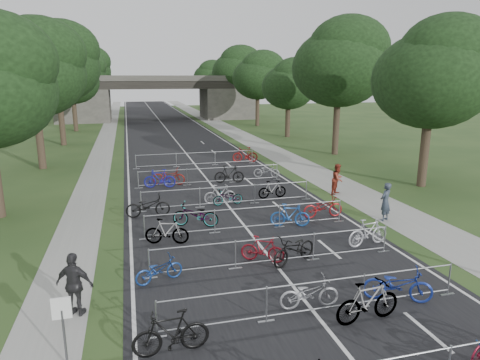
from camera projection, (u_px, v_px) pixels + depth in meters
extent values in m
cube|color=black|center=(167.00, 130.00, 56.24)|extent=(11.00, 140.00, 0.01)
cube|color=gray|center=(227.00, 128.00, 58.22)|extent=(3.00, 140.00, 0.01)
cube|color=gray|center=(108.00, 132.00, 54.38)|extent=(2.00, 140.00, 0.01)
cube|color=silver|center=(167.00, 130.00, 56.24)|extent=(0.12, 140.00, 0.00)
cube|color=#403F39|center=(84.00, 105.00, 66.91)|extent=(8.00, 8.00, 5.00)
cube|color=#403F39|center=(227.00, 103.00, 72.60)|extent=(8.00, 8.00, 5.00)
cube|color=black|center=(157.00, 85.00, 69.02)|extent=(30.00, 8.00, 1.20)
cube|color=#403F39|center=(159.00, 78.00, 65.22)|extent=(30.00, 0.40, 0.90)
cube|color=#403F39|center=(155.00, 78.00, 72.36)|extent=(30.00, 0.40, 0.90)
cylinder|color=#4C4C51|center=(65.00, 338.00, 10.20)|extent=(0.06, 0.06, 1.50)
cube|color=white|center=(61.00, 308.00, 10.01)|extent=(0.45, 0.04, 0.55)
cylinder|color=#33261C|center=(424.00, 152.00, 26.97)|extent=(0.56, 0.56, 4.48)
ellipsoid|color=black|center=(432.00, 80.00, 25.94)|extent=(7.17, 7.17, 5.88)
sphere|color=black|center=(449.00, 55.00, 25.28)|extent=(5.73, 5.73, 5.73)
sphere|color=black|center=(418.00, 95.00, 26.49)|extent=(4.66, 4.66, 4.66)
cylinder|color=#33261C|center=(40.00, 138.00, 32.16)|extent=(0.56, 0.56, 4.72)
ellipsoid|color=black|center=(33.00, 75.00, 31.07)|extent=(7.56, 7.56, 6.20)
sphere|color=black|center=(38.00, 53.00, 30.39)|extent=(6.05, 6.05, 6.05)
sphere|color=black|center=(28.00, 88.00, 31.64)|extent=(4.91, 4.91, 4.91)
cylinder|color=#33261C|center=(336.00, 126.00, 38.17)|extent=(0.56, 0.56, 5.11)
ellipsoid|color=black|center=(339.00, 68.00, 37.00)|extent=(8.18, 8.18, 6.70)
sphere|color=black|center=(349.00, 48.00, 36.29)|extent=(6.54, 6.54, 6.54)
sphere|color=black|center=(331.00, 80.00, 37.58)|extent=(5.31, 5.31, 5.31)
cylinder|color=#33261C|center=(61.00, 119.00, 43.38)|extent=(0.56, 0.56, 5.25)
ellipsoid|color=black|center=(56.00, 67.00, 42.17)|extent=(8.40, 8.40, 6.89)
sphere|color=black|center=(60.00, 49.00, 41.45)|extent=(6.72, 6.72, 6.72)
sphere|color=black|center=(53.00, 78.00, 42.76)|extent=(5.46, 5.46, 5.46)
cylinder|color=#33261C|center=(288.00, 120.00, 49.60)|extent=(0.56, 0.56, 3.85)
ellipsoid|color=black|center=(289.00, 87.00, 48.72)|extent=(6.16, 6.16, 5.05)
sphere|color=black|center=(295.00, 76.00, 48.10)|extent=(4.93, 4.93, 4.93)
sphere|color=black|center=(283.00, 94.00, 49.24)|extent=(4.00, 4.00, 4.00)
cylinder|color=#33261C|center=(75.00, 115.00, 54.78)|extent=(0.56, 0.56, 4.20)
ellipsoid|color=black|center=(72.00, 82.00, 53.81)|extent=(6.72, 6.72, 5.51)
sphere|color=black|center=(76.00, 71.00, 53.18)|extent=(5.38, 5.38, 5.38)
sphere|color=black|center=(69.00, 89.00, 54.36)|extent=(4.37, 4.37, 4.37)
cylinder|color=#33261C|center=(257.00, 110.00, 60.81)|extent=(0.56, 0.56, 4.48)
ellipsoid|color=black|center=(258.00, 78.00, 59.78)|extent=(7.17, 7.17, 5.88)
sphere|color=black|center=(263.00, 68.00, 59.12)|extent=(5.73, 5.73, 5.73)
sphere|color=black|center=(253.00, 85.00, 60.33)|extent=(4.66, 4.66, 4.66)
cylinder|color=#33261C|center=(83.00, 107.00, 66.00)|extent=(0.56, 0.56, 4.72)
ellipsoid|color=black|center=(81.00, 76.00, 64.91)|extent=(7.56, 7.56, 6.20)
sphere|color=black|center=(84.00, 65.00, 64.24)|extent=(6.05, 6.05, 6.05)
sphere|color=black|center=(78.00, 82.00, 65.48)|extent=(4.91, 4.91, 4.91)
cylinder|color=#33261C|center=(237.00, 103.00, 72.01)|extent=(0.56, 0.56, 5.11)
ellipsoid|color=black|center=(237.00, 72.00, 70.84)|extent=(8.18, 8.18, 6.70)
sphere|color=black|center=(241.00, 62.00, 70.13)|extent=(6.54, 6.54, 6.54)
sphere|color=black|center=(233.00, 79.00, 71.42)|extent=(5.31, 5.31, 5.31)
cylinder|color=#33261C|center=(89.00, 101.00, 77.22)|extent=(0.56, 0.56, 5.25)
ellipsoid|color=black|center=(87.00, 71.00, 76.01)|extent=(8.40, 8.40, 6.89)
sphere|color=black|center=(89.00, 62.00, 75.29)|extent=(6.72, 6.72, 6.72)
sphere|color=black|center=(84.00, 78.00, 76.60)|extent=(5.46, 5.46, 5.46)
cylinder|color=#33261C|center=(222.00, 103.00, 83.44)|extent=(0.56, 0.56, 3.85)
ellipsoid|color=black|center=(221.00, 83.00, 82.56)|extent=(6.16, 6.16, 5.05)
sphere|color=black|center=(225.00, 76.00, 81.95)|extent=(4.93, 4.93, 4.93)
sphere|color=black|center=(218.00, 87.00, 83.08)|extent=(4.00, 4.00, 4.00)
cylinder|color=#33261C|center=(94.00, 100.00, 88.62)|extent=(0.56, 0.56, 4.20)
ellipsoid|color=black|center=(92.00, 80.00, 87.66)|extent=(6.72, 6.72, 5.51)
sphere|color=black|center=(95.00, 73.00, 87.02)|extent=(5.38, 5.38, 5.38)
sphere|color=black|center=(90.00, 84.00, 88.20)|extent=(4.37, 4.37, 4.37)
cylinder|color=#33261C|center=(210.00, 98.00, 94.65)|extent=(0.56, 0.56, 4.48)
ellipsoid|color=black|center=(210.00, 78.00, 93.62)|extent=(7.17, 7.17, 5.88)
sphere|color=black|center=(213.00, 71.00, 92.96)|extent=(5.73, 5.73, 5.73)
sphere|color=black|center=(207.00, 82.00, 94.17)|extent=(4.66, 4.66, 4.66)
cylinder|color=#9B9EA3|center=(389.00, 359.00, 8.99)|extent=(9.20, 0.04, 0.04)
cylinder|color=#9B9EA3|center=(317.00, 282.00, 12.37)|extent=(9.20, 0.04, 0.04)
cylinder|color=#9B9EA3|center=(316.00, 309.00, 12.58)|extent=(9.20, 0.04, 0.04)
cylinder|color=#9B9EA3|center=(157.00, 320.00, 11.35)|extent=(0.05, 0.05, 1.10)
cube|color=#9B9EA3|center=(158.00, 337.00, 11.48)|extent=(0.50, 0.08, 0.03)
cylinder|color=#9B9EA3|center=(266.00, 304.00, 12.11)|extent=(0.05, 0.05, 1.10)
cube|color=#9B9EA3|center=(266.00, 321.00, 12.24)|extent=(0.50, 0.08, 0.03)
cylinder|color=#9B9EA3|center=(363.00, 291.00, 12.87)|extent=(0.05, 0.05, 1.10)
cube|color=#9B9EA3|center=(362.00, 307.00, 13.00)|extent=(0.50, 0.08, 0.03)
cylinder|color=#9B9EA3|center=(449.00, 279.00, 13.63)|extent=(0.05, 0.05, 1.10)
cube|color=#9B9EA3|center=(447.00, 294.00, 13.75)|extent=(0.50, 0.08, 0.03)
cylinder|color=#9B9EA3|center=(276.00, 238.00, 15.76)|extent=(9.20, 0.04, 0.04)
cylinder|color=#9B9EA3|center=(275.00, 260.00, 15.96)|extent=(9.20, 0.04, 0.04)
cylinder|color=#9B9EA3|center=(149.00, 264.00, 14.74)|extent=(0.05, 0.05, 1.10)
cube|color=#9B9EA3|center=(150.00, 278.00, 14.86)|extent=(0.50, 0.08, 0.03)
cylinder|color=#9B9EA3|center=(235.00, 255.00, 15.50)|extent=(0.05, 0.05, 1.10)
cube|color=#9B9EA3|center=(235.00, 268.00, 15.62)|extent=(0.50, 0.08, 0.03)
cylinder|color=#9B9EA3|center=(313.00, 246.00, 16.25)|extent=(0.05, 0.05, 1.10)
cube|color=#9B9EA3|center=(313.00, 259.00, 16.38)|extent=(0.50, 0.08, 0.03)
cylinder|color=#9B9EA3|center=(385.00, 239.00, 17.01)|extent=(0.05, 0.05, 1.10)
cube|color=#9B9EA3|center=(384.00, 251.00, 17.14)|extent=(0.50, 0.08, 0.03)
cylinder|color=#9B9EA3|center=(248.00, 208.00, 19.33)|extent=(9.20, 0.04, 0.04)
cylinder|color=#9B9EA3|center=(248.00, 226.00, 19.53)|extent=(9.20, 0.04, 0.04)
cylinder|color=#9B9EA3|center=(144.00, 227.00, 18.31)|extent=(0.05, 0.05, 1.10)
cube|color=#9B9EA3|center=(145.00, 239.00, 18.44)|extent=(0.50, 0.08, 0.03)
cylinder|color=#9B9EA3|center=(215.00, 221.00, 19.07)|extent=(0.05, 0.05, 1.10)
cube|color=#9B9EA3|center=(215.00, 233.00, 19.19)|extent=(0.50, 0.08, 0.03)
cylinder|color=#9B9EA3|center=(279.00, 216.00, 19.83)|extent=(0.05, 0.05, 1.10)
cube|color=#9B9EA3|center=(279.00, 227.00, 19.95)|extent=(0.50, 0.08, 0.03)
cylinder|color=#9B9EA3|center=(339.00, 211.00, 20.59)|extent=(0.05, 0.05, 1.10)
cube|color=#9B9EA3|center=(339.00, 221.00, 20.71)|extent=(0.50, 0.08, 0.03)
cylinder|color=#9B9EA3|center=(228.00, 187.00, 23.09)|extent=(9.20, 0.04, 0.04)
cylinder|color=#9B9EA3|center=(228.00, 202.00, 23.29)|extent=(9.20, 0.04, 0.04)
cylinder|color=#9B9EA3|center=(141.00, 202.00, 22.07)|extent=(0.05, 0.05, 1.10)
cube|color=#9B9EA3|center=(142.00, 212.00, 22.20)|extent=(0.50, 0.08, 0.03)
cylinder|color=#9B9EA3|center=(200.00, 198.00, 22.83)|extent=(0.05, 0.05, 1.10)
cube|color=#9B9EA3|center=(200.00, 207.00, 22.95)|extent=(0.50, 0.08, 0.03)
cylinder|color=#9B9EA3|center=(255.00, 194.00, 23.59)|extent=(0.05, 0.05, 1.10)
cube|color=#9B9EA3|center=(255.00, 203.00, 23.71)|extent=(0.50, 0.08, 0.03)
cylinder|color=#9B9EA3|center=(306.00, 190.00, 24.35)|extent=(0.05, 0.05, 1.10)
cube|color=#9B9EA3|center=(306.00, 199.00, 24.47)|extent=(0.50, 0.08, 0.03)
cylinder|color=#9B9EA3|center=(210.00, 168.00, 27.79)|extent=(9.20, 0.04, 0.04)
cylinder|color=#9B9EA3|center=(210.00, 181.00, 27.99)|extent=(9.20, 0.04, 0.04)
cylinder|color=#9B9EA3|center=(138.00, 180.00, 26.77)|extent=(0.05, 0.05, 1.10)
cube|color=#9B9EA3|center=(139.00, 188.00, 26.90)|extent=(0.50, 0.08, 0.03)
cylinder|color=#9B9EA3|center=(187.00, 177.00, 27.53)|extent=(0.05, 0.05, 1.10)
cube|color=#9B9EA3|center=(187.00, 185.00, 27.65)|extent=(0.50, 0.08, 0.03)
cylinder|color=#9B9EA3|center=(233.00, 174.00, 28.29)|extent=(0.05, 0.05, 1.10)
cube|color=#9B9EA3|center=(233.00, 182.00, 28.41)|extent=(0.50, 0.08, 0.03)
cylinder|color=#9B9EA3|center=(277.00, 172.00, 29.05)|extent=(0.05, 0.05, 1.10)
cube|color=#9B9EA3|center=(277.00, 179.00, 29.17)|extent=(0.50, 0.08, 0.03)
cylinder|color=#9B9EA3|center=(196.00, 153.00, 33.43)|extent=(9.20, 0.04, 0.04)
cylinder|color=#9B9EA3|center=(196.00, 164.00, 33.64)|extent=(9.20, 0.04, 0.04)
cylinder|color=#9B9EA3|center=(136.00, 162.00, 32.41)|extent=(0.05, 0.05, 1.10)
cube|color=#9B9EA3|center=(136.00, 169.00, 32.54)|extent=(0.50, 0.08, 0.03)
cylinder|color=#9B9EA3|center=(176.00, 160.00, 33.17)|extent=(0.05, 0.05, 1.10)
cube|color=#9B9EA3|center=(177.00, 167.00, 33.29)|extent=(0.50, 0.08, 0.03)
cylinder|color=#9B9EA3|center=(215.00, 158.00, 33.93)|extent=(0.05, 0.05, 1.10)
cube|color=#9B9EA3|center=(215.00, 165.00, 34.05)|extent=(0.50, 0.08, 0.03)
cylinder|color=#9B9EA3|center=(252.00, 156.00, 34.69)|extent=(0.05, 0.05, 1.10)
cube|color=#9B9EA3|center=(252.00, 163.00, 34.81)|extent=(0.50, 0.08, 0.03)
imported|color=black|center=(171.00, 333.00, 10.70)|extent=(1.98, 0.65, 1.18)
imported|color=#97989E|center=(309.00, 293.00, 12.86)|extent=(1.89, 0.77, 0.97)
imported|color=#9B9EA3|center=(368.00, 302.00, 12.10)|extent=(2.12, 0.78, 1.25)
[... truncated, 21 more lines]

